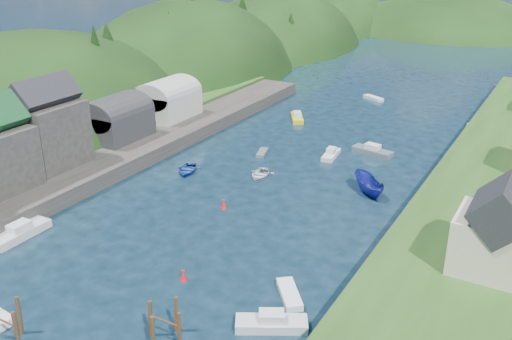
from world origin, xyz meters
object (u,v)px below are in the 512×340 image
Objects in this scene: piling_cluster_near at (5,328)px; channel_buoy_near at (183,275)px; piling_cluster_far at (165,327)px; channel_buoy_far at (224,204)px.

piling_cluster_near is 15.24m from channel_buoy_near.
channel_buoy_near is (6.66, 13.68, -0.86)m from piling_cluster_near.
piling_cluster_far is 3.34× the size of channel_buoy_near.
channel_buoy_far is at bearing 111.76° from piling_cluster_far.
piling_cluster_far is at bearing 30.60° from piling_cluster_near.
piling_cluster_far is 8.44m from channel_buoy_near.
channel_buoy_near is 15.07m from channel_buoy_far.
piling_cluster_near is 28.01m from channel_buoy_far.
channel_buoy_far is (-4.86, 14.26, 0.00)m from channel_buoy_near.
channel_buoy_far is at bearing 108.82° from channel_buoy_near.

